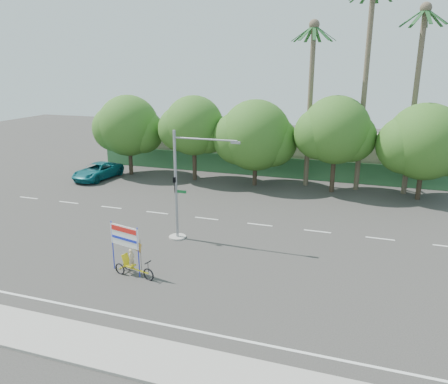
% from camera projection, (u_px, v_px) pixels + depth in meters
% --- Properties ---
extents(ground, '(120.00, 120.00, 0.00)m').
position_uv_depth(ground, '(189.00, 270.00, 23.94)').
color(ground, '#33302D').
rests_on(ground, ground).
extents(sidewalk_near, '(50.00, 2.40, 0.12)m').
position_uv_depth(sidewalk_near, '(114.00, 350.00, 17.10)').
color(sidewalk_near, gray).
rests_on(sidewalk_near, ground).
extents(fence, '(38.00, 0.08, 2.00)m').
position_uv_depth(fence, '(274.00, 167.00, 43.21)').
color(fence, '#336B3D').
rests_on(fence, ground).
extents(building_left, '(12.00, 8.00, 4.00)m').
position_uv_depth(building_left, '(197.00, 144.00, 50.06)').
color(building_left, beige).
rests_on(building_left, ground).
extents(building_right, '(14.00, 8.00, 3.60)m').
position_uv_depth(building_right, '(360.00, 156.00, 44.63)').
color(building_right, beige).
rests_on(building_right, ground).
extents(tree_far_left, '(7.14, 6.00, 7.96)m').
position_uv_depth(tree_far_left, '(128.00, 128.00, 43.24)').
color(tree_far_left, '#473828').
rests_on(tree_far_left, ground).
extents(tree_left, '(6.66, 5.60, 8.07)m').
position_uv_depth(tree_left, '(193.00, 128.00, 41.02)').
color(tree_left, '#473828').
rests_on(tree_left, ground).
extents(tree_center, '(7.62, 6.40, 7.85)m').
position_uv_depth(tree_center, '(255.00, 137.00, 39.36)').
color(tree_center, '#473828').
rests_on(tree_center, ground).
extents(tree_right, '(6.90, 5.80, 8.36)m').
position_uv_depth(tree_right, '(335.00, 132.00, 37.01)').
color(tree_right, '#473828').
rests_on(tree_right, ground).
extents(tree_far_right, '(7.38, 6.20, 7.94)m').
position_uv_depth(tree_far_right, '(424.00, 144.00, 35.04)').
color(tree_far_right, '#473828').
rests_on(tree_far_right, ground).
extents(palm_tall, '(3.73, 3.79, 17.45)m').
position_uv_depth(palm_tall, '(366.00, 68.00, 36.27)').
color(palm_tall, '#70604C').
rests_on(palm_tall, ground).
extents(palm_mid, '(3.73, 3.79, 15.45)m').
position_uv_depth(palm_mid, '(417.00, 82.00, 35.35)').
color(palm_mid, '#70604C').
rests_on(palm_mid, ground).
extents(palm_short, '(3.73, 3.79, 14.45)m').
position_uv_depth(palm_short, '(311.00, 87.00, 38.09)').
color(palm_short, '#70604C').
rests_on(palm_short, ground).
extents(traffic_signal, '(4.72, 1.10, 7.00)m').
position_uv_depth(traffic_signal, '(180.00, 195.00, 27.41)').
color(traffic_signal, gray).
rests_on(traffic_signal, ground).
extents(trike_billboard, '(2.83, 1.04, 2.84)m').
position_uv_depth(trike_billboard, '(129.00, 254.00, 23.13)').
color(trike_billboard, black).
rests_on(trike_billboard, ground).
extents(pickup_truck, '(3.11, 5.80, 1.55)m').
position_uv_depth(pickup_truck, '(98.00, 171.00, 42.56)').
color(pickup_truck, '#0F636C').
rests_on(pickup_truck, ground).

